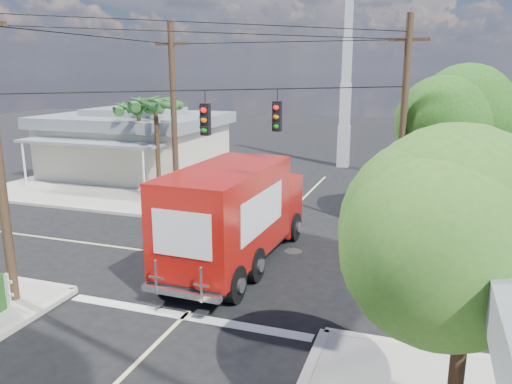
% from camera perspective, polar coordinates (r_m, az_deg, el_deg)
% --- Properties ---
extents(ground, '(120.00, 120.00, 0.00)m').
position_cam_1_polar(ground, '(18.37, -2.05, -8.09)').
color(ground, black).
rests_on(ground, ground).
extents(sidewalk_nw, '(14.12, 14.12, 0.14)m').
position_cam_1_polar(sidewalk_nw, '(32.46, -13.17, 1.34)').
color(sidewalk_nw, '#A9A398').
rests_on(sidewalk_nw, ground).
extents(road_markings, '(32.00, 32.00, 0.01)m').
position_cam_1_polar(road_markings, '(17.11, -3.85, -9.79)').
color(road_markings, beige).
rests_on(road_markings, ground).
extents(building_nw, '(10.80, 10.20, 4.30)m').
position_cam_1_polar(building_nw, '(34.00, -13.57, 5.55)').
color(building_nw, beige).
rests_on(building_nw, sidewalk_nw).
extents(radio_tower, '(0.80, 0.80, 17.00)m').
position_cam_1_polar(radio_tower, '(36.37, 10.24, 11.63)').
color(radio_tower, silver).
rests_on(radio_tower, ground).
extents(tree_ne_front, '(4.21, 4.14, 6.66)m').
position_cam_1_polar(tree_ne_front, '(22.78, 21.74, 7.57)').
color(tree_ne_front, '#422D1C').
rests_on(tree_ne_front, sidewalk_ne).
extents(tree_se, '(3.67, 3.54, 5.62)m').
position_cam_1_polar(tree_se, '(9.14, 23.42, -5.15)').
color(tree_se, '#422D1C').
rests_on(tree_se, sidewalk_se).
extents(palm_nw_front, '(3.01, 3.08, 5.59)m').
position_cam_1_polar(palm_nw_front, '(27.16, -11.42, 9.69)').
color(palm_nw_front, '#422D1C').
rests_on(palm_nw_front, sidewalk_nw).
extents(palm_nw_back, '(3.01, 3.08, 5.19)m').
position_cam_1_polar(palm_nw_back, '(29.50, -13.31, 9.17)').
color(palm_nw_back, '#422D1C').
rests_on(palm_nw_back, sidewalk_nw).
extents(utility_poles, '(12.00, 10.68, 9.00)m').
position_cam_1_polar(utility_poles, '(19.27, -4.88, 7.26)').
color(utility_poles, '#473321').
rests_on(utility_poles, ground).
extents(vending_boxes, '(1.90, 0.50, 1.10)m').
position_cam_1_polar(vending_boxes, '(22.94, 19.14, -2.57)').
color(vending_boxes, '#B91A0D').
rests_on(vending_boxes, sidewalk_ne).
extents(delivery_truck, '(3.01, 8.59, 3.67)m').
position_cam_1_polar(delivery_truck, '(17.72, -2.37, -2.54)').
color(delivery_truck, black).
rests_on(delivery_truck, ground).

